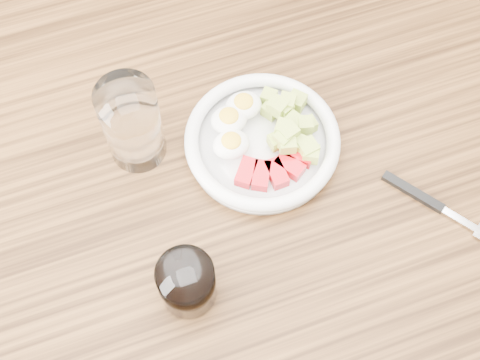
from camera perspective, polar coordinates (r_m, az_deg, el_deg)
name	(u,v)px	position (r m, az deg, el deg)	size (l,w,h in m)	color
ground	(246,332)	(1.57, 0.48, -12.86)	(4.00, 4.00, 0.00)	brown
dining_table	(249,224)	(0.93, 0.79, -3.80)	(1.50, 0.90, 0.77)	brown
bowl	(262,139)	(0.85, 1.91, 3.51)	(0.20, 0.20, 0.05)	white
fork	(430,202)	(0.86, 15.90, -1.81)	(0.11, 0.15, 0.01)	black
water_glass	(132,123)	(0.82, -9.21, 4.78)	(0.07, 0.07, 0.13)	white
coffee_glass	(187,283)	(0.76, -4.55, -8.76)	(0.07, 0.07, 0.07)	white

